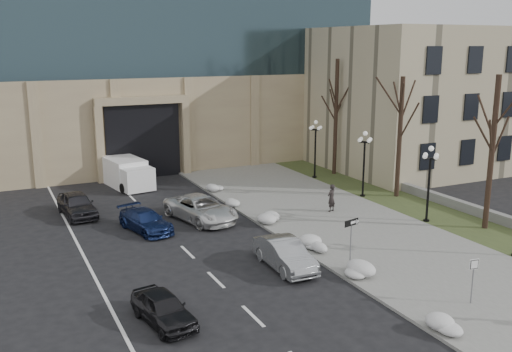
# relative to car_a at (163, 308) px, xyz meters

# --- Properties ---
(ground) EXTENTS (160.00, 160.00, 0.00)m
(ground) POSITION_rel_car_a_xyz_m (9.89, -6.99, -0.63)
(ground) COLOR black
(ground) RESTS_ON ground
(sidewalk) EXTENTS (9.00, 40.00, 0.12)m
(sidewalk) POSITION_rel_car_a_xyz_m (13.39, 7.01, -0.57)
(sidewalk) COLOR gray
(sidewalk) RESTS_ON ground
(curb) EXTENTS (0.30, 40.00, 0.14)m
(curb) POSITION_rel_car_a_xyz_m (8.89, 7.01, -0.56)
(curb) COLOR gray
(curb) RESTS_ON ground
(grass_strip) EXTENTS (4.00, 40.00, 0.10)m
(grass_strip) POSITION_rel_car_a_xyz_m (19.89, 7.01, -0.58)
(grass_strip) COLOR #374522
(grass_strip) RESTS_ON ground
(stone_wall) EXTENTS (0.50, 30.00, 0.70)m
(stone_wall) POSITION_rel_car_a_xyz_m (21.89, 9.01, -0.28)
(stone_wall) COLOR gray
(stone_wall) RESTS_ON ground
(classical_building) EXTENTS (22.00, 18.12, 12.00)m
(classical_building) POSITION_rel_car_a_xyz_m (31.89, 20.99, 5.37)
(classical_building) COLOR tan
(classical_building) RESTS_ON ground
(car_a) EXTENTS (2.06, 3.87, 1.25)m
(car_a) POSITION_rel_car_a_xyz_m (0.00, 0.00, 0.00)
(car_a) COLOR black
(car_a) RESTS_ON ground
(car_b) EXTENTS (1.60, 4.40, 1.44)m
(car_b) POSITION_rel_car_a_xyz_m (6.94, 2.89, 0.09)
(car_b) COLOR #929599
(car_b) RESTS_ON ground
(car_c) EXTENTS (2.76, 4.59, 1.25)m
(car_c) POSITION_rel_car_a_xyz_m (2.35, 11.38, -0.00)
(car_c) COLOR navy
(car_c) RESTS_ON ground
(car_d) EXTENTS (3.79, 5.94, 1.53)m
(car_d) POSITION_rel_car_a_xyz_m (5.96, 11.92, 0.14)
(car_d) COLOR silver
(car_d) RESTS_ON ground
(car_e) EXTENTS (2.23, 4.63, 1.53)m
(car_e) POSITION_rel_car_a_xyz_m (-0.77, 16.19, 0.14)
(car_e) COLOR #2F2E33
(car_e) RESTS_ON ground
(pedestrian) EXTENTS (0.77, 0.65, 1.79)m
(pedestrian) POSITION_rel_car_a_xyz_m (14.06, 9.75, 0.39)
(pedestrian) COLOR black
(pedestrian) RESTS_ON sidewalk
(box_truck) EXTENTS (3.26, 6.91, 2.11)m
(box_truck) POSITION_rel_car_a_xyz_m (3.82, 23.08, 0.40)
(box_truck) COLOR white
(box_truck) RESTS_ON ground
(one_way_sign) EXTENTS (0.97, 0.34, 2.57)m
(one_way_sign) POSITION_rel_car_a_xyz_m (9.76, 1.28, 1.50)
(one_way_sign) COLOR slate
(one_way_sign) RESTS_ON ground
(keep_sign) EXTENTS (0.44, 0.10, 2.06)m
(keep_sign) POSITION_rel_car_a_xyz_m (11.94, -4.08, 0.89)
(keep_sign) COLOR slate
(keep_sign) RESTS_ON ground
(snow_clump_b) EXTENTS (1.10, 1.60, 0.36)m
(snow_clump_b) POSITION_rel_car_a_xyz_m (9.03, -5.09, -0.33)
(snow_clump_b) COLOR silver
(snow_clump_b) RESTS_ON sidewalk
(snow_clump_c) EXTENTS (1.10, 1.60, 0.36)m
(snow_clump_c) POSITION_rel_car_a_xyz_m (9.50, 0.04, -0.33)
(snow_clump_c) COLOR silver
(snow_clump_c) RESTS_ON sidewalk
(snow_clump_d) EXTENTS (1.10, 1.60, 0.36)m
(snow_clump_d) POSITION_rel_car_a_xyz_m (9.57, 4.31, -0.33)
(snow_clump_d) COLOR silver
(snow_clump_d) RESTS_ON sidewalk
(snow_clump_e) EXTENTS (1.10, 1.60, 0.36)m
(snow_clump_e) POSITION_rel_car_a_xyz_m (9.51, 9.31, -0.33)
(snow_clump_e) COLOR silver
(snow_clump_e) RESTS_ON sidewalk
(snow_clump_f) EXTENTS (1.10, 1.60, 0.36)m
(snow_clump_f) POSITION_rel_car_a_xyz_m (9.18, 13.73, -0.33)
(snow_clump_f) COLOR silver
(snow_clump_f) RESTS_ON sidewalk
(snow_clump_g) EXTENTS (1.10, 1.60, 0.36)m
(snow_clump_g) POSITION_rel_car_a_xyz_m (9.22, 17.53, -0.33)
(snow_clump_g) COLOR silver
(snow_clump_g) RESTS_ON sidewalk
(lamppost_b) EXTENTS (1.18, 1.18, 4.76)m
(lamppost_b) POSITION_rel_car_a_xyz_m (18.19, 5.51, 2.45)
(lamppost_b) COLOR black
(lamppost_b) RESTS_ON ground
(lamppost_c) EXTENTS (1.18, 1.18, 4.76)m
(lamppost_c) POSITION_rel_car_a_xyz_m (18.19, 12.01, 2.45)
(lamppost_c) COLOR black
(lamppost_c) RESTS_ON ground
(lamppost_d) EXTENTS (1.18, 1.18, 4.76)m
(lamppost_d) POSITION_rel_car_a_xyz_m (18.19, 18.51, 2.45)
(lamppost_d) COLOR black
(lamppost_d) RESTS_ON ground
(tree_near) EXTENTS (3.20, 3.20, 9.00)m
(tree_near) POSITION_rel_car_a_xyz_m (20.39, 3.01, 5.20)
(tree_near) COLOR black
(tree_near) RESTS_ON ground
(tree_mid) EXTENTS (3.20, 3.20, 8.50)m
(tree_mid) POSITION_rel_car_a_xyz_m (20.39, 11.01, 4.88)
(tree_mid) COLOR black
(tree_mid) RESTS_ON ground
(tree_far) EXTENTS (3.20, 3.20, 9.50)m
(tree_far) POSITION_rel_car_a_xyz_m (20.39, 19.01, 5.53)
(tree_far) COLOR black
(tree_far) RESTS_ON ground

